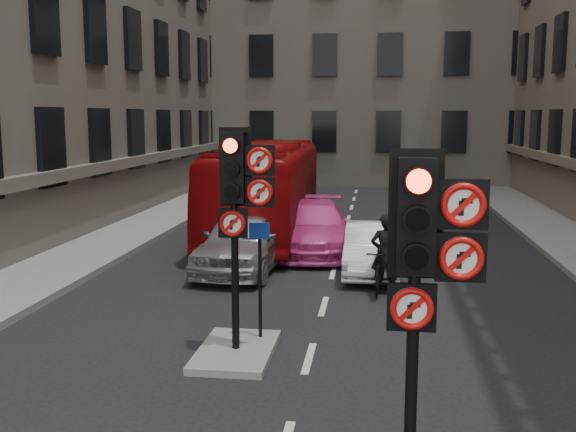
% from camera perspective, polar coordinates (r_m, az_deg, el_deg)
% --- Properties ---
extents(pavement_left, '(3.00, 50.00, 0.16)m').
position_cam_1_polar(pavement_left, '(19.57, -17.52, -3.06)').
color(pavement_left, gray).
rests_on(pavement_left, ground).
extents(centre_island, '(1.20, 2.00, 0.12)m').
position_cam_1_polar(centre_island, '(11.25, -4.42, -11.36)').
color(centre_island, gray).
rests_on(centre_island, ground).
extents(building_far, '(30.00, 14.00, 20.00)m').
position_cam_1_polar(building_far, '(43.78, 6.37, 16.55)').
color(building_far, '#675F57').
rests_on(building_far, ground).
extents(signal_near, '(0.91, 0.40, 3.58)m').
position_cam_1_polar(signal_near, '(6.49, 11.48, -3.23)').
color(signal_near, black).
rests_on(signal_near, ground).
extents(signal_far, '(0.91, 0.40, 3.58)m').
position_cam_1_polar(signal_far, '(10.62, -4.14, 2.13)').
color(signal_far, black).
rests_on(signal_far, centre_island).
extents(car_silver, '(2.19, 4.67, 1.54)m').
position_cam_1_polar(car_silver, '(16.96, -3.64, -2.04)').
color(car_silver, '#AAABB2').
rests_on(car_silver, ground).
extents(car_white, '(1.29, 3.71, 1.22)m').
position_cam_1_polar(car_white, '(16.77, 7.09, -2.77)').
color(car_white, silver).
rests_on(car_white, ground).
extents(car_pink, '(2.46, 5.08, 1.43)m').
position_cam_1_polar(car_pink, '(19.18, 2.20, -0.96)').
color(car_pink, '#E8449A').
rests_on(car_pink, ground).
extents(bus_red, '(2.84, 10.95, 3.03)m').
position_cam_1_polar(bus_red, '(21.90, -1.79, 2.35)').
color(bus_red, maroon).
rests_on(bus_red, ground).
extents(motorcycle, '(0.51, 1.70, 1.02)m').
position_cam_1_polar(motorcycle, '(14.95, 7.60, -4.58)').
color(motorcycle, black).
rests_on(motorcycle, ground).
extents(motorcyclist, '(0.70, 0.52, 1.77)m').
position_cam_1_polar(motorcyclist, '(14.83, 8.23, -3.20)').
color(motorcyclist, black).
rests_on(motorcyclist, ground).
extents(info_sign, '(0.34, 0.15, 1.99)m').
position_cam_1_polar(info_sign, '(11.38, -2.40, -4.05)').
color(info_sign, black).
rests_on(info_sign, centre_island).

